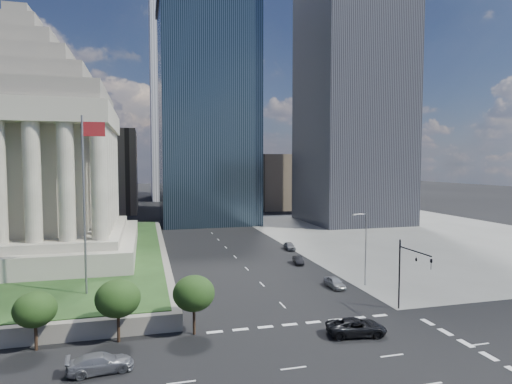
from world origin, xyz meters
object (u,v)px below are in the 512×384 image
object	(u,v)px
suv_grey	(101,363)
parked_sedan_near	(335,282)
street_lamp_north	(365,244)
flagpole	(86,195)
traffic_signal_ne	(409,267)
parked_sedan_far	(289,246)
pickup_truck	(356,327)
war_memorial	(22,133)
parked_sedan_mid	(298,260)

from	to	relation	value
suv_grey	parked_sedan_near	xyz separation A→B (m)	(28.06, 16.75, -0.04)
street_lamp_north	parked_sedan_near	world-z (taller)	street_lamp_north
flagpole	traffic_signal_ne	xyz separation A→B (m)	(34.33, -10.30, -7.86)
traffic_signal_ne	parked_sedan_near	world-z (taller)	traffic_signal_ne
street_lamp_north	parked_sedan_far	world-z (taller)	street_lamp_north
street_lamp_north	pickup_truck	xyz separation A→B (m)	(-9.17, -15.19, -4.86)
parked_sedan_near	flagpole	bearing A→B (deg)	-179.14
war_memorial	parked_sedan_mid	bearing A→B (deg)	-11.71
traffic_signal_ne	pickup_truck	world-z (taller)	traffic_signal_ne
pickup_truck	flagpole	bearing A→B (deg)	69.70
street_lamp_north	pickup_truck	size ratio (longest dim) A/B	1.73
street_lamp_north	parked_sedan_mid	world-z (taller)	street_lamp_north
traffic_signal_ne	street_lamp_north	xyz separation A→B (m)	(0.83, 11.30, 0.41)
street_lamp_north	parked_sedan_far	size ratio (longest dim) A/B	2.36
war_memorial	traffic_signal_ne	world-z (taller)	war_memorial
flagpole	pickup_truck	distance (m)	32.07
pickup_truck	suv_grey	bearing A→B (deg)	102.05
parked_sedan_far	flagpole	bearing A→B (deg)	-136.13
war_memorial	suv_grey	bearing A→B (deg)	-69.38
street_lamp_north	suv_grey	distance (m)	36.77
war_memorial	suv_grey	xyz separation A→B (m)	(14.94, -39.70, -20.66)
parked_sedan_near	street_lamp_north	bearing A→B (deg)	-1.71
suv_grey	parked_sedan_far	distance (m)	52.23
pickup_truck	parked_sedan_mid	bearing A→B (deg)	-1.05
suv_grey	flagpole	bearing A→B (deg)	3.49
traffic_signal_ne	parked_sedan_near	distance (m)	12.72
flagpole	parked_sedan_far	bearing A→B (deg)	38.65
pickup_truck	parked_sedan_near	xyz separation A→B (m)	(4.84, 15.24, -0.10)
war_memorial	street_lamp_north	bearing A→B (deg)	-25.92
traffic_signal_ne	street_lamp_north	world-z (taller)	street_lamp_north
traffic_signal_ne	parked_sedan_far	bearing A→B (deg)	91.55
suv_grey	parked_sedan_mid	world-z (taller)	suv_grey
pickup_truck	parked_sedan_mid	distance (m)	29.67
war_memorial	flagpole	distance (m)	28.16
war_memorial	flagpole	bearing A→B (deg)	-63.11
suv_grey	parked_sedan_far	size ratio (longest dim) A/B	1.21
suv_grey	street_lamp_north	bearing A→B (deg)	-69.23
suv_grey	parked_sedan_mid	xyz separation A→B (m)	(28.06, 30.78, -0.12)
war_memorial	parked_sedan_near	distance (m)	52.95
traffic_signal_ne	suv_grey	size ratio (longest dim) A/B	1.56
flagpole	pickup_truck	world-z (taller)	flagpole
war_memorial	flagpole	size ratio (longest dim) A/B	1.95
street_lamp_north	pickup_truck	world-z (taller)	street_lamp_north
street_lamp_north	war_memorial	bearing A→B (deg)	154.08
parked_sedan_near	parked_sedan_far	xyz separation A→B (m)	(2.50, 25.60, 0.02)
flagpole	street_lamp_north	bearing A→B (deg)	1.63
parked_sedan_near	parked_sedan_mid	distance (m)	14.04
traffic_signal_ne	parked_sedan_far	xyz separation A→B (m)	(-1.00, 36.95, -4.53)
pickup_truck	parked_sedan_far	world-z (taller)	pickup_truck
suv_grey	parked_sedan_mid	distance (m)	41.65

